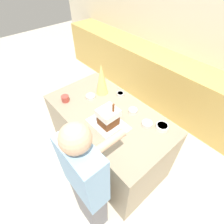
# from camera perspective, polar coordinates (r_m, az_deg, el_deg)

# --- Properties ---
(ground_plane) EXTENTS (12.00, 12.00, 0.00)m
(ground_plane) POSITION_cam_1_polar(r_m,az_deg,el_deg) (2.77, -1.00, -14.36)
(ground_plane) COLOR beige
(wall_back) EXTENTS (8.00, 0.05, 2.60)m
(wall_back) POSITION_cam_1_polar(r_m,az_deg,el_deg) (3.27, 27.97, 20.59)
(wall_back) COLOR beige
(wall_back) RESTS_ON ground_plane
(back_cabinet_block) EXTENTS (6.00, 0.60, 0.94)m
(back_cabinet_block) POSITION_cam_1_polar(r_m,az_deg,el_deg) (3.37, 20.84, 6.91)
(back_cabinet_block) COLOR tan
(back_cabinet_block) RESTS_ON ground_plane
(kitchen_island) EXTENTS (1.56, 0.86, 0.95)m
(kitchen_island) POSITION_cam_1_polar(r_m,az_deg,el_deg) (2.37, -1.14, -8.38)
(kitchen_island) COLOR gray
(kitchen_island) RESTS_ON ground_plane
(baking_tray) EXTENTS (0.43, 0.30, 0.01)m
(baking_tray) POSITION_cam_1_polar(r_m,az_deg,el_deg) (1.89, -1.21, -3.95)
(baking_tray) COLOR silver
(baking_tray) RESTS_ON kitchen_island
(gingerbread_house) EXTENTS (0.18, 0.20, 0.29)m
(gingerbread_house) POSITION_cam_1_polar(r_m,az_deg,el_deg) (1.81, -1.25, -1.58)
(gingerbread_house) COLOR brown
(gingerbread_house) RESTS_ON baking_tray
(decorative_tree) EXTENTS (0.15, 0.15, 0.41)m
(decorative_tree) POSITION_cam_1_polar(r_m,az_deg,el_deg) (2.18, -3.41, 10.61)
(decorative_tree) COLOR #DBD675
(decorative_tree) RESTS_ON kitchen_island
(candy_bowl_far_right) EXTENTS (0.13, 0.13, 0.05)m
(candy_bowl_far_right) POSITION_cam_1_polar(r_m,az_deg,el_deg) (1.91, 16.04, -4.60)
(candy_bowl_far_right) COLOR white
(candy_bowl_far_right) RESTS_ON kitchen_island
(candy_bowl_center_rear) EXTENTS (0.11, 0.11, 0.04)m
(candy_bowl_center_rear) POSITION_cam_1_polar(r_m,az_deg,el_deg) (1.91, 11.39, -3.75)
(candy_bowl_center_rear) COLOR silver
(candy_bowl_center_rear) RESTS_ON kitchen_island
(candy_bowl_behind_tray) EXTENTS (0.10, 0.10, 0.05)m
(candy_bowl_behind_tray) POSITION_cam_1_polar(r_m,az_deg,el_deg) (2.01, 6.83, 0.40)
(candy_bowl_behind_tray) COLOR white
(candy_bowl_behind_tray) RESTS_ON kitchen_island
(candy_bowl_beside_tree) EXTENTS (0.12, 0.12, 0.04)m
(candy_bowl_beside_tree) POSITION_cam_1_polar(r_m,az_deg,el_deg) (2.22, -7.04, 5.11)
(candy_bowl_beside_tree) COLOR silver
(candy_bowl_beside_tree) RESTS_ON kitchen_island
(candy_bowl_near_tray_right) EXTENTS (0.09, 0.09, 0.04)m
(candy_bowl_near_tray_right) POSITION_cam_1_polar(r_m,az_deg,el_deg) (2.24, 2.73, 5.87)
(candy_bowl_near_tray_right) COLOR silver
(candy_bowl_near_tray_right) RESTS_ON kitchen_island
(mug) EXTENTS (0.09, 0.09, 0.08)m
(mug) POSITION_cam_1_polar(r_m,az_deg,el_deg) (2.22, -15.01, 4.25)
(mug) COLOR #B24238
(mug) RESTS_ON kitchen_island
(person) EXTENTS (0.42, 0.53, 1.61)m
(person) POSITION_cam_1_polar(r_m,az_deg,el_deg) (1.68, -8.21, -22.51)
(person) COLOR slate
(person) RESTS_ON ground_plane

